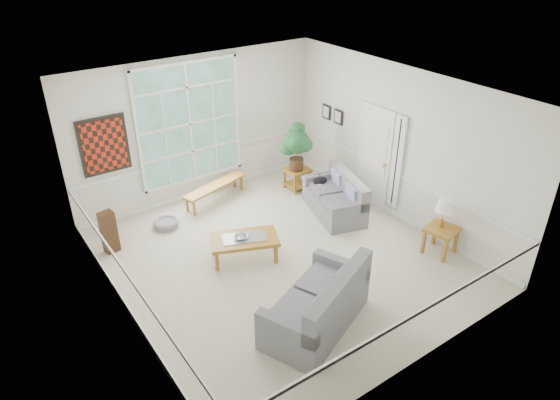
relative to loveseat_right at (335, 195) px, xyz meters
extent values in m
cube|color=#B9B39E|center=(-1.76, -0.66, -0.42)|extent=(5.50, 6.00, 0.01)
cube|color=white|center=(-1.76, -0.66, 2.59)|extent=(5.50, 6.00, 0.02)
cube|color=silver|center=(-1.76, 2.34, 1.09)|extent=(5.50, 0.02, 3.00)
cube|color=silver|center=(-1.76, -3.66, 1.09)|extent=(5.50, 0.02, 3.00)
cube|color=silver|center=(-4.51, -0.66, 1.09)|extent=(0.02, 6.00, 3.00)
cube|color=silver|center=(0.99, -0.66, 1.09)|extent=(0.02, 6.00, 3.00)
cube|color=white|center=(-1.96, 2.30, 1.24)|extent=(2.30, 0.08, 2.40)
cube|color=white|center=(0.95, -0.06, 0.64)|extent=(0.08, 0.90, 2.10)
cube|color=white|center=(0.95, -0.69, 0.74)|extent=(0.08, 0.26, 1.90)
cube|color=maroon|center=(-3.71, 2.29, 1.19)|extent=(0.90, 0.06, 1.10)
cube|color=black|center=(0.95, 1.09, 1.14)|extent=(0.04, 0.26, 0.32)
cube|color=black|center=(0.95, 1.49, 1.14)|extent=(0.04, 0.26, 0.32)
cube|color=slate|center=(0.00, 0.00, 0.00)|extent=(1.18, 1.68, 0.83)
cube|color=slate|center=(-2.32, -2.31, 0.07)|extent=(2.00, 1.55, 0.97)
cube|color=#926220|center=(-2.31, -0.31, -0.19)|extent=(1.33, 1.05, 0.44)
imported|color=gray|center=(-2.36, -0.29, 0.06)|extent=(0.39, 0.39, 0.07)
cube|color=#926220|center=(-1.72, 1.85, -0.23)|extent=(1.60, 0.73, 0.37)
cube|color=#926220|center=(0.02, 1.30, -0.17)|extent=(0.49, 0.49, 0.49)
cube|color=#926220|center=(0.64, -2.15, -0.15)|extent=(0.61, 0.61, 0.52)
cylinder|color=slate|center=(-3.02, 1.48, -0.34)|extent=(0.59, 0.59, 0.14)
cube|color=#372212|center=(-4.16, 1.28, -0.01)|extent=(0.28, 0.24, 0.80)
ellipsoid|color=black|center=(0.06, 0.54, 0.09)|extent=(0.40, 0.34, 0.16)
camera|label=1|loc=(-5.94, -6.57, 4.81)|focal=32.00mm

